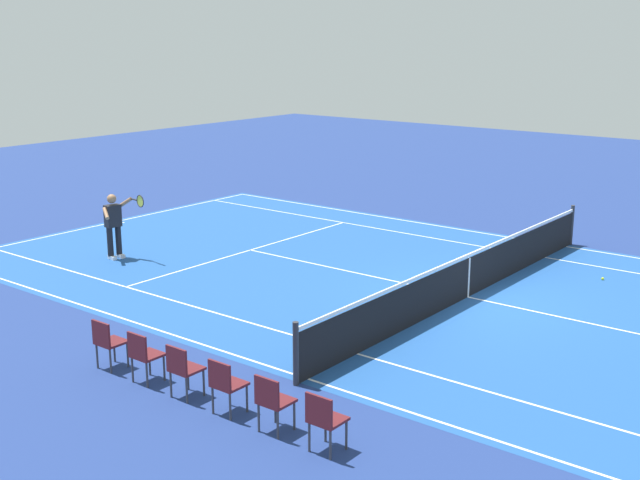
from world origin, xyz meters
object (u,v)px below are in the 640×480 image
Objects in this scene: tennis_ball at (603,279)px; spectator_chair_5 at (107,340)px; spectator_chair_0 at (324,418)px; spectator_chair_3 at (183,367)px; tennis_net at (468,275)px; tennis_player_near at (114,223)px; spectator_chair_1 at (272,399)px; spectator_chair_2 at (225,383)px; spectator_chair_4 at (143,353)px.

tennis_ball is 0.08× the size of spectator_chair_5.
spectator_chair_0 is 2.78m from spectator_chair_3.
tennis_player_near reaches higher than tennis_net.
spectator_chair_3 is at bearing 0.00° from spectator_chair_1.
tennis_player_near reaches higher than spectator_chair_3.
tennis_net is at bearing -76.70° from spectator_chair_0.
spectator_chair_2 and spectator_chair_3 have the same top height.
spectator_chair_2 is 0.93m from spectator_chair_3.
spectator_chair_3 is (0.93, 0.00, 0.00)m from spectator_chair_2.
spectator_chair_1 is at bearing 180.00° from spectator_chair_2.
tennis_ball is 10.74m from spectator_chair_3.
tennis_player_near is at bearing 17.48° from tennis_net.
spectator_chair_5 is at bearing 0.00° from spectator_chair_3.
spectator_chair_1 is at bearing 0.00° from spectator_chair_0.
spectator_chair_3 is (1.06, 7.26, 0.03)m from tennis_net.
tennis_player_near is at bearing -26.13° from spectator_chair_1.
tennis_ball is 11.39m from spectator_chair_5.
tennis_ball is 0.08× the size of spectator_chair_0.
tennis_net is 177.27× the size of tennis_ball.
tennis_ball is 0.08× the size of spectator_chair_2.
tennis_net reaches higher than spectator_chair_1.
spectator_chair_1 is 1.00× the size of spectator_chair_2.
tennis_player_near is at bearing -34.95° from spectator_chair_4.
tennis_player_near is (8.54, 2.69, 0.44)m from tennis_net.
spectator_chair_5 is at bearing 68.14° from tennis_net.
tennis_ball is 0.08× the size of spectator_chair_4.
spectator_chair_5 is at bearing 140.86° from tennis_player_near.
spectator_chair_1 is 1.00× the size of spectator_chair_5.
tennis_player_near is 1.93× the size of spectator_chair_0.
spectator_chair_4 is at bearing 69.58° from tennis_ball.
tennis_ball is at bearing -110.42° from spectator_chair_4.
spectator_chair_3 is at bearing 74.21° from tennis_ball.
spectator_chair_1 is at bearing 180.00° from spectator_chair_4.
spectator_chair_5 is (3.70, 0.00, 0.00)m from spectator_chair_1.
spectator_chair_0 is at bearing 155.95° from tennis_player_near.
spectator_chair_1 is at bearing 96.21° from tennis_net.
spectator_chair_1 is 1.00× the size of spectator_chair_4.
spectator_chair_0 is 1.00× the size of spectator_chair_3.
tennis_player_near is 8.00m from spectator_chair_4.
spectator_chair_2 is (-8.40, 4.58, -0.41)m from tennis_player_near.
spectator_chair_0 and spectator_chair_2 have the same top height.
spectator_chair_2 is 1.00× the size of spectator_chair_3.
spectator_chair_0 is 1.00× the size of spectator_chair_1.
spectator_chair_2 is (1.99, 10.33, 0.49)m from tennis_ball.
tennis_player_near reaches higher than spectator_chair_4.
tennis_net reaches higher than spectator_chair_3.
tennis_ball is at bearing -90.78° from spectator_chair_0.
tennis_ball is (-1.86, -3.06, -0.46)m from tennis_net.
tennis_ball is at bearing -105.79° from spectator_chair_3.
tennis_net reaches higher than spectator_chair_0.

